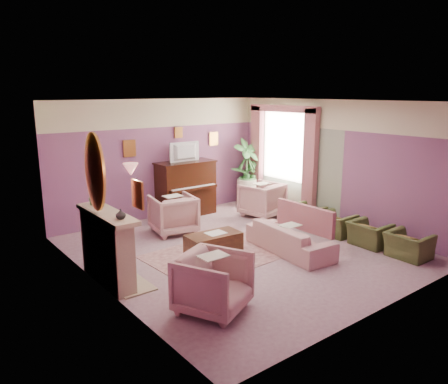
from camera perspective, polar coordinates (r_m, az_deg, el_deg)
floor at (r=8.47m, az=2.20°, el=-7.55°), size 5.50×6.00×0.01m
ceiling at (r=7.93m, az=2.38°, el=11.75°), size 5.50×6.00×0.01m
wall_back at (r=10.52m, az=-8.32°, el=4.30°), size 5.50×0.02×2.80m
wall_front at (r=6.16m, az=20.56°, el=-2.67°), size 5.50×0.02×2.80m
wall_left at (r=6.69m, az=-16.05°, el=-1.13°), size 0.02×6.00×2.80m
wall_right at (r=10.05m, az=14.40°, el=3.62°), size 0.02×6.00×2.80m
picture_rail_band at (r=10.40m, az=-8.49°, el=10.15°), size 5.50×0.01×0.65m
stripe_panel at (r=10.92m, az=8.88°, el=2.88°), size 0.01×3.00×2.15m
fireplace_surround at (r=7.17m, az=-15.04°, el=-7.22°), size 0.30×1.40×1.10m
fireplace_inset at (r=7.26m, az=-14.23°, el=-8.19°), size 0.18×0.72×0.68m
fire_ember at (r=7.34m, az=-13.87°, el=-9.44°), size 0.06×0.54×0.10m
mantel_shelf at (r=7.01m, az=-15.09°, el=-2.80°), size 0.40×1.55×0.07m
hearth at (r=7.44m, az=-13.35°, el=-10.83°), size 0.55×1.50×0.02m
mirror_frame at (r=6.81m, az=-16.51°, el=2.52°), size 0.04×0.72×1.20m
mirror_glass at (r=6.82m, az=-16.31°, el=2.55°), size 0.01×0.60×1.06m
sconce_shade at (r=5.86m, az=-12.09°, el=2.92°), size 0.20×0.20×0.16m
piano at (r=10.64m, az=-4.99°, el=0.38°), size 1.40×0.60×1.30m
piano_keyshelf at (r=10.34m, az=-3.95°, el=0.42°), size 1.30×0.12×0.06m
piano_keys at (r=10.33m, az=-3.95°, el=0.64°), size 1.20×0.08×0.02m
piano_top at (r=10.52m, az=-5.07°, el=3.89°), size 1.45×0.65×0.04m
television at (r=10.43m, az=-4.95°, el=5.43°), size 0.80×0.12×0.48m
print_back_left at (r=10.07m, az=-12.24°, el=5.59°), size 0.30×0.03×0.38m
print_back_right at (r=11.28m, az=-1.38°, el=6.97°), size 0.26×0.03×0.34m
print_back_mid at (r=10.67m, az=-5.96°, el=7.74°), size 0.22×0.03×0.26m
print_left_wall at (r=5.56m, az=-11.22°, el=-0.31°), size 0.03×0.28×0.36m
window_blind at (r=10.98m, az=7.92°, el=6.26°), size 0.03×1.40×1.80m
curtain_left at (r=10.36m, az=11.18°, el=3.49°), size 0.16×0.34×2.60m
curtain_right at (r=11.63m, az=4.34°, el=4.74°), size 0.16×0.34×2.60m
pelmet at (r=10.85m, az=7.77°, el=10.74°), size 0.16×2.20×0.16m
mantel_plant at (r=7.47m, az=-16.75°, el=-0.59°), size 0.16×0.16×0.28m
mantel_vase at (r=6.54m, az=-13.34°, el=-2.84°), size 0.16×0.16×0.16m
area_rug at (r=8.22m, az=-0.75°, el=-8.14°), size 2.58×1.92×0.01m
coffee_table at (r=8.03m, az=-1.37°, el=-7.00°), size 1.03×0.57×0.45m
table_paper at (r=7.99m, az=-1.09°, el=-5.38°), size 0.35×0.28×0.01m
sofa at (r=8.34m, az=8.59°, el=-5.33°), size 0.61×1.84×0.74m
sofa_throw at (r=8.55m, az=10.50°, el=-3.32°), size 0.09×1.39×0.51m
floral_armchair_left at (r=9.39m, az=-6.66°, el=-2.62°), size 0.87×0.87×0.91m
floral_armchair_right at (r=10.59m, az=4.96°, el=-0.76°), size 0.87×0.87×0.91m
floral_armchair_front at (r=6.10m, az=-1.39°, el=-11.43°), size 0.87×0.87×0.91m
olive_chair_a at (r=8.65m, az=23.00°, el=-5.95°), size 0.52×0.73×0.63m
olive_chair_b at (r=9.05m, az=18.49°, el=-4.76°), size 0.52×0.73×0.63m
olive_chair_c at (r=9.50m, az=14.39°, el=-3.64°), size 0.52×0.73×0.63m
olive_chair_d at (r=10.00m, az=10.70°, el=-2.61°), size 0.52×0.73×0.63m
side_table at (r=11.64m, az=2.97°, el=0.00°), size 0.52×0.52×0.70m
side_plant_big at (r=11.53m, az=3.00°, el=2.52°), size 0.30×0.30×0.34m
side_plant_small at (r=11.54m, az=3.77°, el=2.37°), size 0.16×0.16×0.28m
palm_pot at (r=11.66m, az=2.94°, el=-0.88°), size 0.34×0.34×0.34m
palm_plant at (r=11.48m, az=2.99°, el=3.43°), size 0.76×0.76×1.44m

